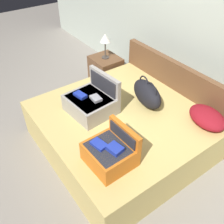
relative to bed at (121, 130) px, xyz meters
The scene contains 10 objects.
ground_plane 0.47m from the bed, 90.00° to the right, with size 12.00×12.00×0.00m, color gray.
back_wall 1.64m from the bed, 90.00° to the left, with size 8.00×0.10×2.60m, color #B7C1B2.
bed is the anchor object (origin of this frame).
headboard 0.91m from the bed, 90.00° to the left, with size 1.85×0.08×0.85m, color brown.
hard_case_large 0.50m from the bed, 138.18° to the right, with size 0.54×0.51×0.42m.
hard_case_medium 0.78m from the bed, 45.76° to the right, with size 0.42×0.40×0.34m.
duffel_bag 0.54m from the bed, 88.60° to the left, with size 0.54×0.32×0.33m.
pillow_near_headboard 0.99m from the bed, 45.16° to the left, with size 0.45×0.31×0.17m, color maroon.
nightstand 1.33m from the bed, 153.10° to the left, with size 0.44×0.40×0.53m, color brown.
table_lamp 1.45m from the bed, 153.10° to the left, with size 0.15×0.15×0.38m.
Camera 1 is at (1.75, -0.99, 2.33)m, focal length 40.77 mm.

